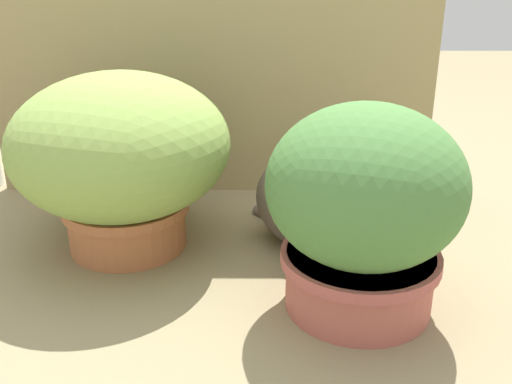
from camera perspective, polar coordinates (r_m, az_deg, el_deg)
ground_plane at (r=1.40m, az=-3.66°, el=-7.61°), size 6.00×6.00×0.00m
cardboard_backdrop at (r=1.74m, az=-4.24°, el=14.39°), size 1.27×0.03×0.91m
grass_planter at (r=1.46m, az=-12.59°, el=3.52°), size 0.52×0.52×0.43m
leafy_planter at (r=1.20m, az=10.14°, el=-1.34°), size 0.39×0.39×0.43m
cat at (r=1.47m, az=4.62°, el=-0.84°), size 0.30×0.36×0.32m
mushroom_ornament_red at (r=1.47m, az=-14.85°, el=-3.47°), size 0.07×0.07×0.11m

